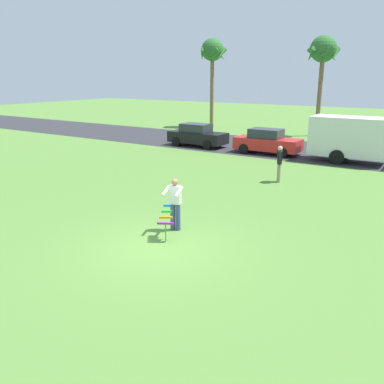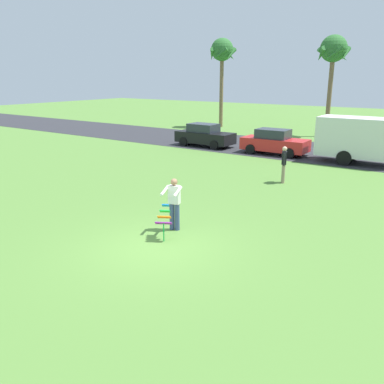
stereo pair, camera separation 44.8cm
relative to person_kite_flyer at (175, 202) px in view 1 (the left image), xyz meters
The scene contains 10 objects.
ground_plane 1.80m from the person_kite_flyer, 73.90° to the right, with size 120.00×120.00×0.00m, color #568438.
road_strip 16.78m from the person_kite_flyer, 88.56° to the left, with size 120.00×8.00×0.01m, color #2D2D33.
person_kite_flyer is the anchor object (origin of this frame).
kite_held 0.88m from the person_kite_flyer, 73.93° to the right, with size 0.64×0.73×1.06m.
parked_car_black 16.52m from the person_kite_flyer, 119.65° to the left, with size 4.22×1.88×1.60m.
parked_car_red 14.63m from the person_kite_flyer, 101.17° to the left, with size 4.23×1.90×1.60m.
parked_truck_grey_van 14.66m from the person_kite_flyer, 78.28° to the left, with size 6.73×2.18×2.62m.
palm_tree_left_near 28.82m from the person_kite_flyer, 117.82° to the left, with size 2.58×2.71×8.29m.
palm_tree_right_near 25.06m from the person_kite_flyer, 96.02° to the left, with size 2.58×2.71×7.98m.
person_walker_near 7.82m from the person_kite_flyer, 86.23° to the left, with size 0.34×0.54×1.73m.
Camera 1 is at (6.82, -8.73, 4.88)m, focal length 38.06 mm.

